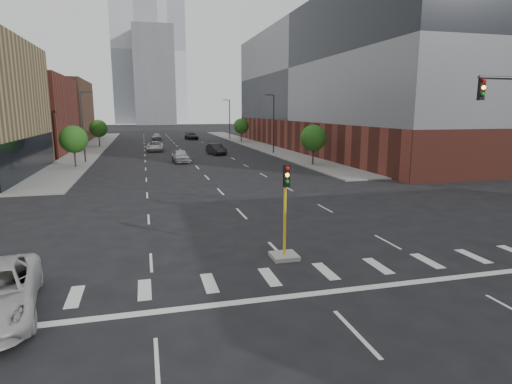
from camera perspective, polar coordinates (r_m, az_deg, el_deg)
name	(u,v)px	position (r m, az deg, el deg)	size (l,w,h in m)	color
ground	(392,370)	(12.76, 17.64, -21.74)	(400.00, 400.00, 0.00)	black
sidewalk_left_far	(93,147)	(83.70, -20.86, 5.60)	(5.00, 92.00, 0.15)	gray
sidewalk_right_far	(253,144)	(85.85, -0.43, 6.43)	(5.00, 92.00, 0.15)	gray
building_left_far_b	(38,111)	(103.21, -27.07, 9.58)	(20.00, 24.00, 13.00)	brown
building_right_main	(354,85)	(77.70, 12.96, 13.75)	(24.00, 70.00, 22.00)	brown
tower_left	(135,52)	(230.70, -15.79, 17.54)	(22.00, 22.00, 70.00)	#B2B7BC
tower_right	(167,53)	(271.48, -11.73, 17.72)	(20.00, 20.00, 80.00)	#B2B7BC
tower_mid	(154,76)	(209.60, -13.43, 14.78)	(18.00, 18.00, 44.00)	slate
median_traffic_signal	(285,238)	(19.79, 3.85, -6.18)	(1.20, 1.20, 4.40)	#999993
streetlight_right_a	(273,121)	(66.88, 2.29, 9.38)	(1.60, 0.22, 9.07)	#2D2D30
streetlight_right_b	(229,118)	(100.87, -3.60, 9.88)	(1.60, 0.22, 9.07)	#2D2D30
streetlight_left	(83,124)	(59.44, -22.02, 8.42)	(1.60, 0.22, 9.07)	#2D2D30
tree_left_near	(74,139)	(54.64, -23.16, 6.49)	(3.20, 3.20, 4.85)	#382619
tree_left_far	(98,129)	(84.40, -20.26, 7.94)	(3.20, 3.20, 4.85)	#382619
tree_right_near	(313,138)	(53.01, 7.65, 7.15)	(3.20, 3.20, 4.85)	#382619
tree_right_far	(241,126)	(91.25, -1.99, 8.77)	(3.20, 3.20, 4.85)	#382619
car_near_left	(181,156)	(56.87, -10.03, 4.75)	(1.98, 4.93, 1.68)	#B3B3B8
car_mid_right	(216,149)	(66.31, -5.35, 5.72)	(1.77, 5.09, 1.68)	black
car_far_left	(155,146)	(73.40, -13.32, 5.94)	(2.64, 5.72, 1.59)	silver
car_deep_right	(191,136)	(100.78, -8.62, 7.39)	(2.30, 5.66, 1.64)	black
car_distant	(157,136)	(101.55, -13.10, 7.24)	(1.85, 4.59, 1.56)	#9E9EA2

